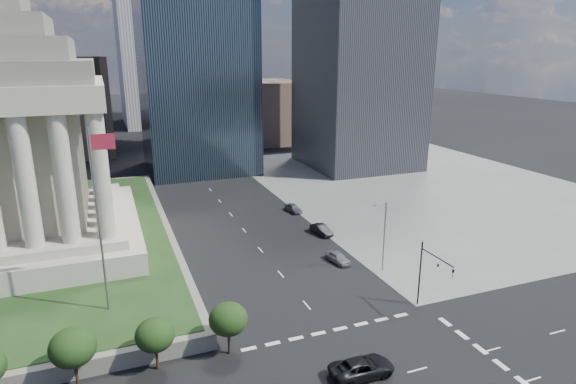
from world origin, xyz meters
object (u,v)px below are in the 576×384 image
flagpole (99,212)px  parked_sedan_far (294,208)px  parked_sedan_near (338,257)px  parked_sedan_mid (321,230)px  traffic_signal_ne (430,270)px  pickup_truck (362,368)px  street_lamp_north (383,232)px

flagpole → parked_sedan_far: 46.04m
parked_sedan_near → parked_sedan_mid: bearing=68.6°
flagpole → traffic_signal_ne: 36.69m
flagpole → pickup_truck: flagpole is taller
traffic_signal_ne → parked_sedan_mid: 27.40m
parked_sedan_far → flagpole: bearing=-144.8°
pickup_truck → parked_sedan_near: size_ratio=1.39×
parked_sedan_mid → pickup_truck: bearing=-118.4°
flagpole → street_lamp_north: bearing=1.6°
parked_sedan_mid → parked_sedan_far: size_ratio=1.07×
parked_sedan_mid → parked_sedan_far: bearing=80.5°
traffic_signal_ne → parked_sedan_mid: bearing=92.1°
flagpole → pickup_truck: size_ratio=3.22×
flagpole → parked_sedan_near: size_ratio=4.48×
pickup_truck → traffic_signal_ne: bearing=-59.5°
parked_sedan_near → parked_sedan_far: bearing=75.2°
parked_sedan_mid → traffic_signal_ne: bearing=-97.4°
street_lamp_north → parked_sedan_mid: size_ratio=2.09×
traffic_signal_ne → street_lamp_north: (0.83, 11.30, 0.41)m
flagpole → street_lamp_north: (35.16, 1.00, -7.45)m
flagpole → parked_sedan_mid: (33.33, 16.72, -12.33)m
parked_sedan_far → parked_sedan_mid: bearing=-96.1°
traffic_signal_ne → parked_sedan_mid: (-1.00, 27.02, -4.46)m
flagpole → parked_sedan_near: 33.69m
flagpole → parked_sedan_near: (30.83, 5.64, -12.35)m
flagpole → pickup_truck: 30.49m
flagpole → parked_sedan_far: flagpole is taller
parked_sedan_far → street_lamp_north: bearing=-92.4°
flagpole → parked_sedan_mid: size_ratio=4.18×
flagpole → parked_sedan_far: bearing=41.3°
street_lamp_north → parked_sedan_near: 8.02m
traffic_signal_ne → parked_sedan_near: traffic_signal_ne is taller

